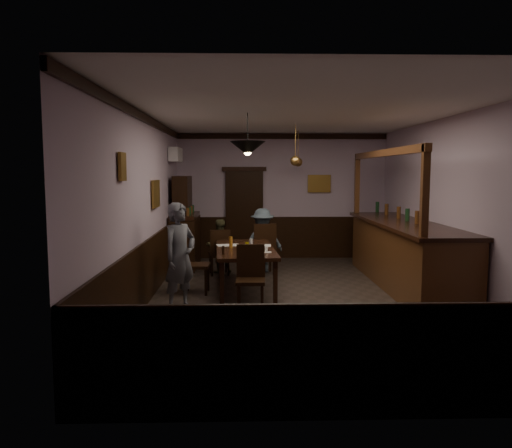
{
  "coord_description": "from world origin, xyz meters",
  "views": [
    {
      "loc": [
        -0.94,
        -7.98,
        2.09
      ],
      "look_at": [
        -0.7,
        0.92,
        1.15
      ],
      "focal_mm": 35.0,
      "sensor_mm": 36.0,
      "label": 1
    }
  ],
  "objects_px": {
    "dining_table": "(245,251)",
    "chair_far_right": "(264,247)",
    "person_seated_right": "(262,240)",
    "coffee_cup": "(266,249)",
    "person_seated_left": "(219,246)",
    "sideboard": "(185,231)",
    "pendant_brass_mid": "(295,161)",
    "soda_can": "(247,245)",
    "bar_counter": "(404,252)",
    "chair_side": "(191,261)",
    "pendant_iron": "(248,148)",
    "person_standing": "(180,257)",
    "pendant_brass_far": "(298,162)",
    "chair_far_left": "(220,250)",
    "chair_near": "(250,275)"
  },
  "relations": [
    {
      "from": "dining_table",
      "to": "person_standing",
      "type": "bearing_deg",
      "value": -127.03
    },
    {
      "from": "soda_can",
      "to": "sideboard",
      "type": "xyz_separation_m",
      "value": [
        -1.34,
        2.32,
        -0.01
      ]
    },
    {
      "from": "person_seated_left",
      "to": "soda_can",
      "type": "xyz_separation_m",
      "value": [
        0.56,
        -1.66,
        0.26
      ]
    },
    {
      "from": "chair_far_left",
      "to": "person_seated_left",
      "type": "xyz_separation_m",
      "value": [
        -0.02,
        0.28,
        0.04
      ]
    },
    {
      "from": "person_seated_right",
      "to": "sideboard",
      "type": "bearing_deg",
      "value": -31.63
    },
    {
      "from": "soda_can",
      "to": "chair_far_right",
      "type": "bearing_deg",
      "value": 75.82
    },
    {
      "from": "pendant_brass_mid",
      "to": "pendant_brass_far",
      "type": "relative_size",
      "value": 1.0
    },
    {
      "from": "person_seated_right",
      "to": "pendant_brass_mid",
      "type": "relative_size",
      "value": 1.64
    },
    {
      "from": "pendant_brass_mid",
      "to": "chair_far_right",
      "type": "bearing_deg",
      "value": 167.31
    },
    {
      "from": "pendant_brass_mid",
      "to": "coffee_cup",
      "type": "bearing_deg",
      "value": -111.74
    },
    {
      "from": "person_seated_right",
      "to": "soda_can",
      "type": "distance_m",
      "value": 1.74
    },
    {
      "from": "coffee_cup",
      "to": "chair_far_left",
      "type": "bearing_deg",
      "value": 113.14
    },
    {
      "from": "chair_near",
      "to": "pendant_brass_far",
      "type": "distance_m",
      "value": 4.32
    },
    {
      "from": "chair_side",
      "to": "pendant_iron",
      "type": "relative_size",
      "value": 1.57
    },
    {
      "from": "chair_far_left",
      "to": "soda_can",
      "type": "xyz_separation_m",
      "value": [
        0.54,
        -1.38,
        0.3
      ]
    },
    {
      "from": "person_seated_right",
      "to": "coffee_cup",
      "type": "distance_m",
      "value": 2.07
    },
    {
      "from": "chair_side",
      "to": "pendant_brass_mid",
      "type": "xyz_separation_m",
      "value": [
        1.92,
        1.39,
        1.73
      ]
    },
    {
      "from": "chair_far_left",
      "to": "chair_far_right",
      "type": "xyz_separation_m",
      "value": [
        0.9,
        0.04,
        0.06
      ]
    },
    {
      "from": "sideboard",
      "to": "bar_counter",
      "type": "height_order",
      "value": "bar_counter"
    },
    {
      "from": "sideboard",
      "to": "chair_far_right",
      "type": "bearing_deg",
      "value": -27.83
    },
    {
      "from": "coffee_cup",
      "to": "soda_can",
      "type": "distance_m",
      "value": 0.47
    },
    {
      "from": "chair_far_left",
      "to": "person_seated_right",
      "type": "relative_size",
      "value": 0.7
    },
    {
      "from": "person_standing",
      "to": "chair_side",
      "type": "bearing_deg",
      "value": 35.07
    },
    {
      "from": "chair_side",
      "to": "person_seated_left",
      "type": "bearing_deg",
      "value": -10.14
    },
    {
      "from": "person_seated_right",
      "to": "person_standing",
      "type": "bearing_deg",
      "value": 53.25
    },
    {
      "from": "chair_side",
      "to": "person_standing",
      "type": "height_order",
      "value": "person_standing"
    },
    {
      "from": "soda_can",
      "to": "pendant_brass_far",
      "type": "height_order",
      "value": "pendant_brass_far"
    },
    {
      "from": "chair_far_right",
      "to": "chair_far_left",
      "type": "bearing_deg",
      "value": -6.09
    },
    {
      "from": "person_standing",
      "to": "pendant_brass_mid",
      "type": "bearing_deg",
      "value": -0.69
    },
    {
      "from": "chair_far_right",
      "to": "person_seated_right",
      "type": "height_order",
      "value": "person_seated_right"
    },
    {
      "from": "dining_table",
      "to": "pendant_brass_far",
      "type": "xyz_separation_m",
      "value": [
        1.2,
        2.47,
        1.61
      ]
    },
    {
      "from": "soda_can",
      "to": "bar_counter",
      "type": "relative_size",
      "value": 0.03
    },
    {
      "from": "chair_near",
      "to": "pendant_iron",
      "type": "xyz_separation_m",
      "value": [
        -0.03,
        0.52,
        1.91
      ]
    },
    {
      "from": "person_seated_left",
      "to": "person_seated_right",
      "type": "height_order",
      "value": "person_seated_right"
    },
    {
      "from": "coffee_cup",
      "to": "pendant_iron",
      "type": "xyz_separation_m",
      "value": [
        -0.3,
        -0.31,
        1.65
      ]
    },
    {
      "from": "sideboard",
      "to": "pendant_brass_far",
      "type": "bearing_deg",
      "value": 6.5
    },
    {
      "from": "chair_far_right",
      "to": "person_seated_left",
      "type": "height_order",
      "value": "person_seated_left"
    },
    {
      "from": "chair_far_left",
      "to": "person_seated_right",
      "type": "xyz_separation_m",
      "value": [
        0.87,
        0.32,
        0.15
      ]
    },
    {
      "from": "person_seated_left",
      "to": "chair_far_left",
      "type": "bearing_deg",
      "value": 75.53
    },
    {
      "from": "person_seated_right",
      "to": "chair_side",
      "type": "bearing_deg",
      "value": 42.94
    },
    {
      "from": "chair_side",
      "to": "pendant_brass_far",
      "type": "distance_m",
      "value": 3.85
    },
    {
      "from": "person_seated_left",
      "to": "soda_can",
      "type": "distance_m",
      "value": 1.77
    },
    {
      "from": "chair_far_right",
      "to": "person_standing",
      "type": "distance_m",
      "value": 2.94
    },
    {
      "from": "dining_table",
      "to": "chair_far_right",
      "type": "distance_m",
      "value": 1.35
    },
    {
      "from": "person_seated_right",
      "to": "coffee_cup",
      "type": "bearing_deg",
      "value": 77.83
    },
    {
      "from": "pendant_brass_far",
      "to": "chair_side",
      "type": "bearing_deg",
      "value": -128.07
    },
    {
      "from": "chair_near",
      "to": "bar_counter",
      "type": "height_order",
      "value": "bar_counter"
    },
    {
      "from": "dining_table",
      "to": "chair_near",
      "type": "relative_size",
      "value": 2.28
    },
    {
      "from": "dining_table",
      "to": "soda_can",
      "type": "bearing_deg",
      "value": -76.26
    },
    {
      "from": "pendant_iron",
      "to": "dining_table",
      "type": "bearing_deg",
      "value": 93.0
    }
  ]
}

